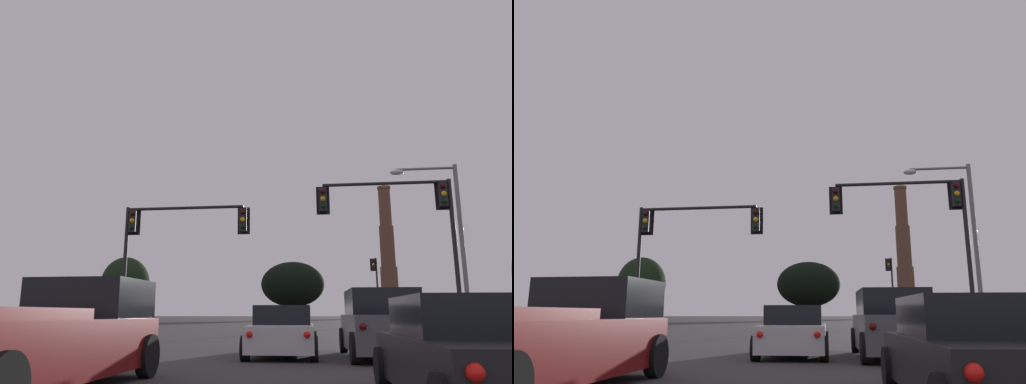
# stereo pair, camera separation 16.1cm
# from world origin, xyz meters

# --- Properties ---
(pickup_truck_left_lane_second) EXTENTS (2.28, 5.54, 1.82)m
(pickup_truck_left_lane_second) POSITION_xyz_m (-2.86, 6.70, 0.80)
(pickup_truck_left_lane_second) COLOR maroon
(pickup_truck_left_lane_second) RESTS_ON ground_plane
(sedan_right_lane_second) EXTENTS (2.17, 4.77, 1.43)m
(sedan_right_lane_second) POSITION_xyz_m (3.45, 6.11, 0.67)
(sedan_right_lane_second) COLOR black
(sedan_right_lane_second) RESTS_ON ground_plane
(suv_right_lane_front) EXTENTS (2.26, 4.96, 1.86)m
(suv_right_lane_front) POSITION_xyz_m (3.14, 13.68, 0.90)
(suv_right_lane_front) COLOR #4C4F54
(suv_right_lane_front) RESTS_ON ground_plane
(sedan_center_lane_front) EXTENTS (2.08, 4.74, 1.43)m
(sedan_center_lane_front) POSITION_xyz_m (0.34, 14.16, 0.67)
(sedan_center_lane_front) COLOR silver
(sedan_center_lane_front) RESTS_ON ground_plane
(traffic_light_overhead_left) EXTENTS (6.00, 0.50, 6.08)m
(traffic_light_overhead_left) POSITION_xyz_m (-5.53, 20.98, 4.67)
(traffic_light_overhead_left) COLOR black
(traffic_light_overhead_left) RESTS_ON ground_plane
(traffic_light_overhead_right) EXTENTS (5.82, 0.50, 6.77)m
(traffic_light_overhead_right) POSITION_xyz_m (5.19, 20.26, 5.17)
(traffic_light_overhead_right) COLOR black
(traffic_light_overhead_right) RESTS_ON ground_plane
(traffic_light_far_right) EXTENTS (0.78, 0.50, 6.67)m
(traffic_light_far_right) POSITION_xyz_m (6.82, 50.17, 4.35)
(traffic_light_far_right) COLOR black
(traffic_light_far_right) RESTS_ON ground_plane
(street_lamp) EXTENTS (3.10, 0.36, 8.05)m
(street_lamp) POSITION_xyz_m (7.41, 22.50, 4.97)
(street_lamp) COLOR slate
(street_lamp) RESTS_ON ground_plane
(smokestack) EXTENTS (8.14, 8.14, 39.86)m
(smokestack) POSITION_xyz_m (21.51, 153.84, 15.64)
(smokestack) COLOR #523427
(smokestack) RESTS_ON ground_plane
(treeline_center_right) EXTENTS (10.09, 9.09, 12.79)m
(treeline_center_right) POSITION_xyz_m (-39.09, 99.54, 7.20)
(treeline_center_right) COLOR black
(treeline_center_right) RESTS_ON ground_plane
(treeline_far_right) EXTENTS (12.43, 11.18, 11.25)m
(treeline_far_right) POSITION_xyz_m (-4.26, 98.51, 6.86)
(treeline_far_right) COLOR black
(treeline_far_right) RESTS_ON ground_plane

